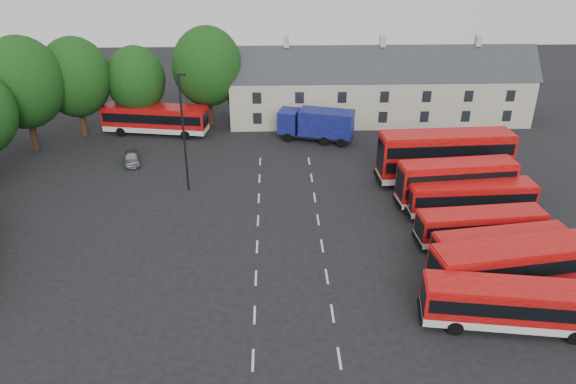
{
  "coord_description": "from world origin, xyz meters",
  "views": [
    {
      "loc": [
        1.31,
        -34.33,
        23.4
      ],
      "look_at": [
        2.52,
        6.85,
        2.2
      ],
      "focal_mm": 35.0,
      "sensor_mm": 36.0,
      "label": 1
    }
  ],
  "objects_px": {
    "bus_row_a": "(514,303)",
    "lamppost": "(184,130)",
    "box_truck": "(317,124)",
    "bus_dd_south": "(456,181)",
    "silver_car": "(131,157)"
  },
  "relations": [
    {
      "from": "bus_row_a",
      "to": "lamppost",
      "type": "relative_size",
      "value": 1.02
    },
    {
      "from": "box_truck",
      "to": "bus_row_a",
      "type": "bearing_deg",
      "value": -55.97
    },
    {
      "from": "bus_row_a",
      "to": "box_truck",
      "type": "height_order",
      "value": "box_truck"
    },
    {
      "from": "bus_row_a",
      "to": "bus_dd_south",
      "type": "distance_m",
      "value": 15.89
    },
    {
      "from": "silver_car",
      "to": "box_truck",
      "type": "bearing_deg",
      "value": -0.71
    },
    {
      "from": "bus_row_a",
      "to": "silver_car",
      "type": "xyz_separation_m",
      "value": [
        -28.84,
        25.56,
        -1.23
      ]
    },
    {
      "from": "bus_dd_south",
      "to": "box_truck",
      "type": "xyz_separation_m",
      "value": [
        -10.76,
        15.22,
        -0.33
      ]
    },
    {
      "from": "box_truck",
      "to": "lamppost",
      "type": "distance_m",
      "value": 17.64
    },
    {
      "from": "bus_dd_south",
      "to": "silver_car",
      "type": "distance_m",
      "value": 31.5
    },
    {
      "from": "bus_row_a",
      "to": "silver_car",
      "type": "height_order",
      "value": "bus_row_a"
    },
    {
      "from": "bus_dd_south",
      "to": "lamppost",
      "type": "relative_size",
      "value": 0.93
    },
    {
      "from": "bus_row_a",
      "to": "bus_dd_south",
      "type": "bearing_deg",
      "value": 94.55
    },
    {
      "from": "box_truck",
      "to": "lamppost",
      "type": "height_order",
      "value": "lamppost"
    },
    {
      "from": "bus_row_a",
      "to": "silver_car",
      "type": "distance_m",
      "value": 38.56
    },
    {
      "from": "bus_dd_south",
      "to": "lamppost",
      "type": "distance_m",
      "value": 23.89
    }
  ]
}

